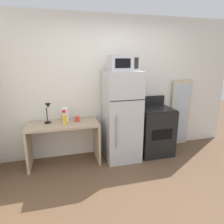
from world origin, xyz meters
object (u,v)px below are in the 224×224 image
(microwave, at_px, (123,63))
(leaning_mirror, at_px, (180,113))
(desk_lamp, at_px, (48,110))
(spray_bottle, at_px, (64,119))
(desk, at_px, (64,135))
(oven_range, at_px, (154,130))
(coffee_mug, at_px, (77,119))
(refrigerator, at_px, (122,116))
(paper_towel_roll, at_px, (66,115))

(microwave, xyz_separation_m, leaning_mirror, (1.41, 0.30, -1.06))
(desk_lamp, relative_size, spray_bottle, 1.42)
(desk, bearing_deg, leaning_mirror, 5.16)
(oven_range, distance_m, leaning_mirror, 0.80)
(microwave, height_order, leaning_mirror, microwave)
(desk_lamp, relative_size, coffee_mug, 3.72)
(coffee_mug, relative_size, microwave, 0.21)
(desk_lamp, bearing_deg, refrigerator, -5.84)
(refrigerator, distance_m, leaning_mirror, 1.44)
(leaning_mirror, bearing_deg, paper_towel_roll, -177.67)
(paper_towel_roll, height_order, oven_range, oven_range)
(spray_bottle, bearing_deg, leaning_mirror, 6.42)
(paper_towel_roll, height_order, refrigerator, refrigerator)
(refrigerator, bearing_deg, spray_bottle, 179.85)
(desk, relative_size, leaning_mirror, 0.87)
(desk, bearing_deg, refrigerator, -2.96)
(coffee_mug, height_order, microwave, microwave)
(spray_bottle, xyz_separation_m, leaning_mirror, (2.42, 0.27, -0.15))
(spray_bottle, xyz_separation_m, coffee_mug, (0.22, 0.09, -0.05))
(coffee_mug, distance_m, oven_range, 1.52)
(leaning_mirror, bearing_deg, oven_range, -160.51)
(desk_lamp, bearing_deg, coffee_mug, -4.23)
(spray_bottle, height_order, oven_range, oven_range)
(desk, height_order, refrigerator, refrigerator)
(coffee_mug, xyz_separation_m, microwave, (0.80, -0.12, 0.96))
(paper_towel_roll, xyz_separation_m, leaning_mirror, (2.39, 0.10, -0.17))
(spray_bottle, distance_m, coffee_mug, 0.25)
(desk, distance_m, coffee_mug, 0.37)
(desk_lamp, relative_size, paper_towel_roll, 1.47)
(desk_lamp, height_order, refrigerator, refrigerator)
(microwave, bearing_deg, refrigerator, 90.32)
(microwave, xyz_separation_m, oven_range, (0.69, 0.04, -1.29))
(spray_bottle, bearing_deg, coffee_mug, 22.66)
(desk_lamp, bearing_deg, oven_range, -3.22)
(spray_bottle, bearing_deg, refrigerator, -0.15)
(refrigerator, bearing_deg, leaning_mirror, 11.07)
(desk_lamp, distance_m, oven_range, 2.04)
(paper_towel_roll, xyz_separation_m, refrigerator, (0.99, -0.18, -0.06))
(microwave, relative_size, oven_range, 0.42)
(desk_lamp, distance_m, paper_towel_roll, 0.32)
(spray_bottle, bearing_deg, desk_lamp, 153.75)
(desk_lamp, xyz_separation_m, leaning_mirror, (2.68, 0.14, -0.29))
(coffee_mug, height_order, paper_towel_roll, paper_towel_roll)
(desk_lamp, height_order, oven_range, desk_lamp)
(desk, height_order, oven_range, oven_range)
(desk_lamp, xyz_separation_m, microwave, (1.28, -0.15, 0.77))
(desk, bearing_deg, spray_bottle, -60.21)
(spray_bottle, bearing_deg, desk, 119.79)
(desk_lamp, distance_m, leaning_mirror, 2.70)
(paper_towel_roll, bearing_deg, oven_range, -5.40)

